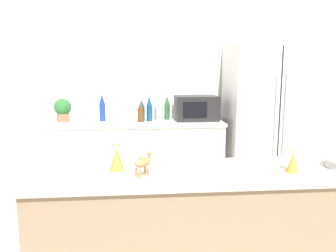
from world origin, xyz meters
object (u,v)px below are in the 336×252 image
object	(u,v)px
back_bottle_1	(141,112)
back_bottle_4	(149,109)
back_bottle_0	(142,110)
back_bottle_5	(167,108)
wise_man_figurine_crimson	(117,156)
paper_towel_roll	(78,111)
microwave	(196,108)
back_bottle_6	(153,110)
potted_plant	(63,109)
back_bottle_2	(159,109)
camel_figurine	(143,162)
wise_man_figurine_blue	(293,160)
refrigerator	(267,122)
back_bottle_3	(102,108)

from	to	relation	value
back_bottle_1	back_bottle_4	world-z (taller)	back_bottle_4
back_bottle_0	back_bottle_4	bearing A→B (deg)	-30.90
back_bottle_1	back_bottle_4	bearing A→B (deg)	28.46
back_bottle_1	back_bottle_5	bearing A→B (deg)	26.36
back_bottle_4	wise_man_figurine_crimson	size ratio (longest dim) A/B	1.67
paper_towel_roll	microwave	bearing A→B (deg)	3.72
paper_towel_roll	back_bottle_0	size ratio (longest dim) A/B	1.02
back_bottle_1	back_bottle_6	world-z (taller)	back_bottle_6
potted_plant	back_bottle_2	bearing A→B (deg)	-1.24
paper_towel_roll	camel_figurine	distance (m)	2.18
back_bottle_0	wise_man_figurine_crimson	distance (m)	2.06
back_bottle_6	wise_man_figurine_crimson	distance (m)	2.13
back_bottle_4	back_bottle_5	world-z (taller)	same
back_bottle_0	back_bottle_5	bearing A→B (deg)	9.29
microwave	camel_figurine	size ratio (longest dim) A/B	3.80
back_bottle_0	wise_man_figurine_crimson	world-z (taller)	back_bottle_0
potted_plant	back_bottle_0	xyz separation A→B (m)	(0.88, 0.00, -0.02)
back_bottle_2	wise_man_figurine_blue	xyz separation A→B (m)	(0.55, -2.15, -0.02)
back_bottle_1	back_bottle_5	world-z (taller)	back_bottle_5
potted_plant	back_bottle_0	distance (m)	0.88
back_bottle_2	back_bottle_6	size ratio (longest dim) A/B	1.14
refrigerator	back_bottle_5	xyz separation A→B (m)	(-1.15, 0.14, 0.16)
back_bottle_2	paper_towel_roll	bearing A→B (deg)	-175.06
refrigerator	wise_man_figurine_blue	xyz separation A→B (m)	(-0.70, -2.09, 0.13)
paper_towel_roll	back_bottle_6	xyz separation A→B (m)	(0.83, 0.16, -0.02)
microwave	back_bottle_6	xyz separation A→B (m)	(-0.50, 0.07, -0.03)
back_bottle_5	back_bottle_4	bearing A→B (deg)	-154.64
paper_towel_roll	camel_figurine	size ratio (longest dim) A/B	2.03
back_bottle_2	back_bottle_1	bearing A→B (deg)	-159.03
refrigerator	microwave	world-z (taller)	refrigerator
back_bottle_1	microwave	bearing A→B (deg)	7.92
potted_plant	wise_man_figurine_crimson	distance (m)	2.18
back_bottle_4	camel_figurine	xyz separation A→B (m)	(-0.10, -2.12, -0.02)
back_bottle_0	wise_man_figurine_blue	distance (m)	2.30
back_bottle_2	back_bottle_5	bearing A→B (deg)	36.18
back_bottle_3	back_bottle_6	size ratio (longest dim) A/B	1.34
paper_towel_roll	back_bottle_5	distance (m)	1.01
refrigerator	back_bottle_2	size ratio (longest dim) A/B	6.53
refrigerator	wise_man_figurine_blue	world-z (taller)	refrigerator
back_bottle_0	wise_man_figurine_crimson	xyz separation A→B (m)	(-0.15, -2.06, -0.00)
back_bottle_0	back_bottle_6	bearing A→B (deg)	23.94
back_bottle_0	back_bottle_1	world-z (taller)	back_bottle_0
back_bottle_5	microwave	bearing A→B (deg)	-10.92
potted_plant	paper_towel_roll	size ratio (longest dim) A/B	1.00
paper_towel_roll	potted_plant	bearing A→B (deg)	150.77
wise_man_figurine_blue	back_bottle_5	bearing A→B (deg)	101.50
refrigerator	potted_plant	xyz separation A→B (m)	(-2.33, 0.09, 0.16)
back_bottle_5	wise_man_figurine_crimson	size ratio (longest dim) A/B	1.67
wise_man_figurine_blue	wise_man_figurine_crimson	world-z (taller)	wise_man_figurine_crimson
back_bottle_2	back_bottle_5	size ratio (longest dim) A/B	0.93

